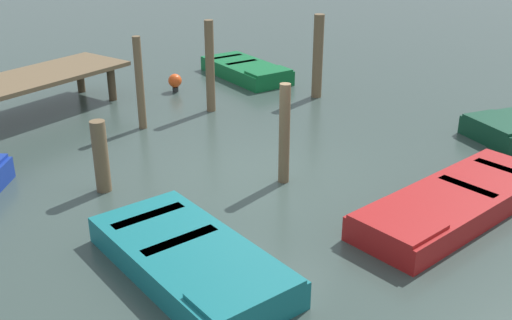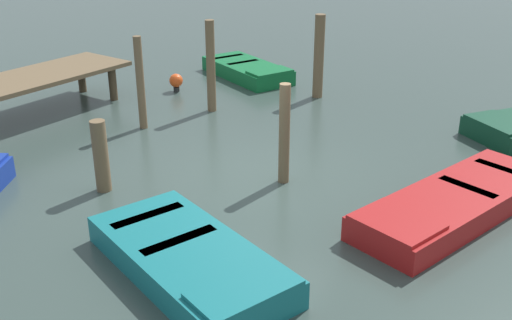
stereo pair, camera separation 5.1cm
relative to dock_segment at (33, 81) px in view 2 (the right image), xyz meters
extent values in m
plane|color=#33423D|center=(-0.51, -6.32, -0.83)|extent=(80.00, 80.00, 0.00)
cube|color=brown|center=(0.00, 0.00, 0.07)|extent=(4.80, 2.25, 0.10)
cylinder|color=#473927|center=(1.91, 0.40, -0.41)|extent=(0.20, 0.20, 0.85)
cylinder|color=#473927|center=(1.78, -0.81, -0.41)|extent=(0.20, 0.20, 0.85)
cube|color=#14666B|center=(-3.65, -7.05, -0.63)|extent=(2.62, 3.58, 0.40)
cube|color=beige|center=(-3.65, -7.05, -0.49)|extent=(2.13, 3.00, 0.04)
cube|color=#14666B|center=(-4.13, -8.22, -0.40)|extent=(1.51, 1.17, 0.06)
cube|color=#9B9789|center=(-3.56, -6.82, -0.45)|extent=(1.15, 0.63, 0.04)
cube|color=#9B9789|center=(-3.21, -5.99, -0.45)|extent=(1.15, 0.63, 0.04)
cube|color=#0C3823|center=(3.59, -9.90, -0.40)|extent=(1.49, 1.58, 0.06)
cube|color=#0F602D|center=(5.31, -2.70, -0.63)|extent=(2.49, 3.23, 0.40)
cube|color=orange|center=(5.31, -2.70, -0.49)|extent=(2.03, 2.71, 0.04)
cube|color=#0F602D|center=(4.79, -3.73, -0.40)|extent=(1.34, 1.11, 0.06)
cube|color=#B06E1E|center=(5.40, -2.50, -0.45)|extent=(1.00, 0.63, 0.04)
cube|color=#B06E1E|center=(5.77, -1.77, -0.45)|extent=(1.00, 0.63, 0.04)
cube|color=maroon|center=(-0.12, -9.84, -0.63)|extent=(4.28, 2.60, 0.40)
cube|color=black|center=(-0.12, -9.84, -0.49)|extent=(3.61, 2.12, 0.04)
cube|color=maroon|center=(-1.62, -9.31, -0.40)|extent=(1.24, 1.41, 0.06)
cube|color=black|center=(0.16, -9.95, -0.45)|extent=(0.53, 1.03, 0.04)
cube|color=black|center=(1.22, -10.32, -0.45)|extent=(0.53, 1.03, 0.04)
cylinder|color=brown|center=(0.53, -2.81, 0.20)|extent=(0.18, 0.18, 2.07)
cylinder|color=brown|center=(2.30, -3.48, 0.26)|extent=(0.21, 0.21, 2.19)
cylinder|color=brown|center=(-2.30, -4.24, -0.18)|extent=(0.26, 0.26, 1.30)
cylinder|color=brown|center=(-0.41, -6.84, 0.09)|extent=(0.20, 0.20, 1.85)
cylinder|color=brown|center=(4.58, -5.25, 0.23)|extent=(0.26, 0.26, 2.13)
cylinder|color=#262626|center=(3.16, -1.77, -0.77)|extent=(0.16, 0.16, 0.12)
sphere|color=#E54C19|center=(3.16, -1.77, -0.53)|extent=(0.36, 0.36, 0.36)
camera|label=1|loc=(-9.35, -11.31, 3.92)|focal=42.42mm
camera|label=2|loc=(-9.33, -11.35, 3.92)|focal=42.42mm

